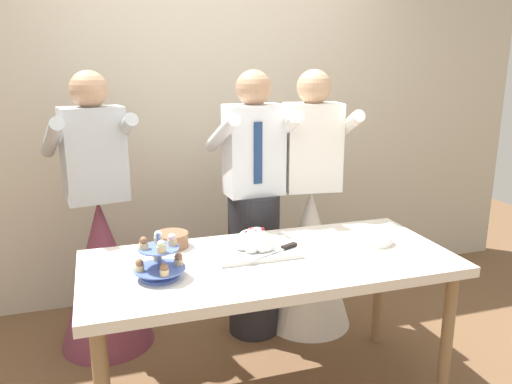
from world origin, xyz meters
TOP-DOWN VIEW (x-y plane):
  - rear_wall at (0.00, 1.43)m, footprint 5.20×0.10m
  - dessert_table at (0.00, 0.00)m, footprint 1.80×0.80m
  - cupcake_stand at (-0.54, -0.06)m, footprint 0.23×0.23m
  - main_cake_tray at (-0.05, 0.11)m, footprint 0.42×0.33m
  - plate_stack at (0.59, 0.04)m, footprint 0.19×0.19m
  - round_cake at (-0.44, 0.28)m, footprint 0.24×0.24m
  - person_groom at (0.13, 0.68)m, footprint 0.49×0.52m
  - person_bride at (0.51, 0.67)m, footprint 0.56×0.56m
  - person_guest at (-0.78, 0.81)m, footprint 0.58×0.57m

SIDE VIEW (x-z plane):
  - person_bride at x=0.51m, z-range -0.25..1.41m
  - person_guest at x=-0.78m, z-range -0.25..1.41m
  - dessert_table at x=0.00m, z-range 0.31..1.09m
  - person_groom at x=0.13m, z-range -0.08..1.58m
  - plate_stack at x=0.59m, z-range 0.78..0.82m
  - round_cake at x=-0.44m, z-range 0.77..0.86m
  - main_cake_tray at x=-0.05m, z-range 0.75..0.88m
  - cupcake_stand at x=-0.54m, z-range 0.75..0.96m
  - rear_wall at x=0.00m, z-range 0.00..2.90m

